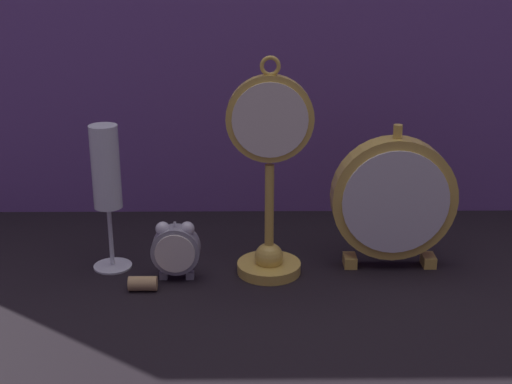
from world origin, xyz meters
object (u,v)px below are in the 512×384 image
(pocket_watch_on_stand, at_px, (269,182))
(champagne_flute, at_px, (106,178))
(alarm_clock_twin_bell, at_px, (176,248))
(wine_cork, at_px, (143,284))
(mantel_clock_silver, at_px, (393,199))

(pocket_watch_on_stand, height_order, champagne_flute, pocket_watch_on_stand)
(alarm_clock_twin_bell, height_order, wine_cork, alarm_clock_twin_bell)
(alarm_clock_twin_bell, bearing_deg, pocket_watch_on_stand, 8.91)
(mantel_clock_silver, bearing_deg, alarm_clock_twin_bell, -172.61)
(pocket_watch_on_stand, relative_size, wine_cork, 8.05)
(alarm_clock_twin_bell, distance_m, wine_cork, 0.07)
(mantel_clock_silver, height_order, wine_cork, mantel_clock_silver)
(alarm_clock_twin_bell, relative_size, champagne_flute, 0.40)
(pocket_watch_on_stand, xyz_separation_m, mantel_clock_silver, (0.19, 0.02, -0.04))
(pocket_watch_on_stand, bearing_deg, alarm_clock_twin_bell, -171.09)
(wine_cork, bearing_deg, champagne_flute, 126.20)
(pocket_watch_on_stand, relative_size, alarm_clock_twin_bell, 3.60)
(mantel_clock_silver, bearing_deg, pocket_watch_on_stand, -173.74)
(pocket_watch_on_stand, xyz_separation_m, champagne_flute, (-0.25, 0.02, 0.00))
(mantel_clock_silver, relative_size, champagne_flute, 1.00)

